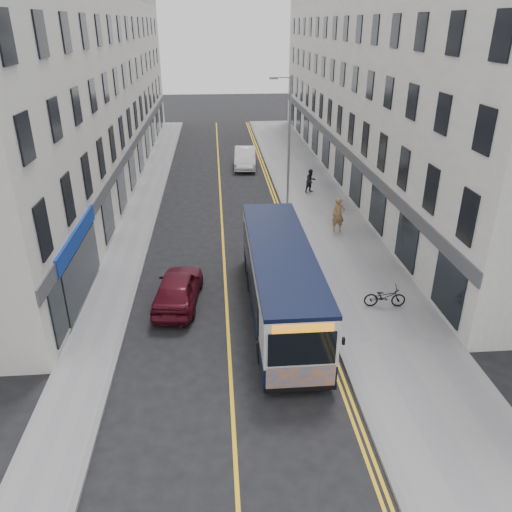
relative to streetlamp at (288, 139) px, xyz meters
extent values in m
plane|color=black|center=(-4.17, -14.00, -4.38)|extent=(140.00, 140.00, 0.00)
cube|color=gray|center=(2.08, -2.00, -4.32)|extent=(4.50, 64.00, 0.12)
cube|color=gray|center=(-9.17, -2.00, -4.32)|extent=(2.00, 64.00, 0.12)
cube|color=slate|center=(-0.17, -2.00, -4.32)|extent=(0.18, 64.00, 0.13)
cube|color=slate|center=(-8.17, -2.00, -4.32)|extent=(0.18, 64.00, 0.13)
cube|color=yellow|center=(-4.17, -2.00, -4.38)|extent=(0.12, 64.00, 0.01)
cube|color=yellow|center=(-0.62, -2.00, -4.38)|extent=(0.10, 64.00, 0.01)
cube|color=yellow|center=(-0.42, -2.00, -4.38)|extent=(0.10, 64.00, 0.01)
cube|color=white|center=(7.33, 7.00, 2.12)|extent=(6.00, 46.00, 13.00)
cube|color=silver|center=(-13.17, 7.00, 2.12)|extent=(6.00, 46.00, 13.00)
cylinder|color=gray|center=(0.08, 0.00, -0.38)|extent=(0.14, 0.14, 8.00)
cylinder|color=gray|center=(-0.42, 0.00, 3.52)|extent=(1.00, 0.08, 0.08)
cube|color=gray|center=(-0.92, 0.00, 3.47)|extent=(0.50, 0.18, 0.12)
cube|color=black|center=(-2.03, -12.81, -3.64)|extent=(2.31, 10.15, 0.83)
cube|color=silver|center=(-2.03, -12.81, -2.40)|extent=(2.31, 10.15, 1.66)
cube|color=black|center=(-2.03, -12.81, -1.50)|extent=(2.33, 10.15, 0.15)
cube|color=black|center=(-3.21, -12.26, -2.58)|extent=(0.04, 7.93, 1.06)
cube|color=black|center=(-0.86, -12.26, -2.58)|extent=(0.04, 7.93, 1.06)
cube|color=black|center=(-2.03, -17.90, -2.49)|extent=(2.08, 0.04, 1.15)
cube|color=orange|center=(-2.03, -17.90, -3.60)|extent=(2.17, 0.04, 0.88)
cube|color=orange|center=(-2.03, -17.91, -1.75)|extent=(1.84, 0.04, 0.26)
cylinder|color=black|center=(-3.07, -15.85, -3.92)|extent=(0.26, 0.92, 0.92)
cylinder|color=black|center=(-0.99, -15.85, -3.92)|extent=(0.26, 0.92, 0.92)
cylinder|color=black|center=(-3.07, -10.78, -3.92)|extent=(0.26, 0.92, 0.92)
cylinder|color=black|center=(-0.99, -10.78, -3.92)|extent=(0.26, 0.92, 0.92)
cylinder|color=black|center=(-3.07, -9.12, -3.92)|extent=(0.26, 0.92, 0.92)
cylinder|color=black|center=(-0.99, -9.12, -3.92)|extent=(0.26, 0.92, 0.92)
imported|color=black|center=(2.31, -12.78, -3.82)|extent=(1.75, 0.74, 0.89)
imported|color=olive|center=(2.25, -4.61, -3.29)|extent=(0.72, 0.49, 1.94)
imported|color=black|center=(2.03, 2.56, -3.46)|extent=(0.98, 0.91, 1.61)
imported|color=white|center=(-2.01, 9.93, -3.60)|extent=(1.99, 4.87, 1.57)
imported|color=#530D1C|center=(-6.17, -11.66, -3.65)|extent=(2.17, 4.45, 1.46)
camera|label=1|loc=(-4.43, -30.07, 6.39)|focal=35.00mm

